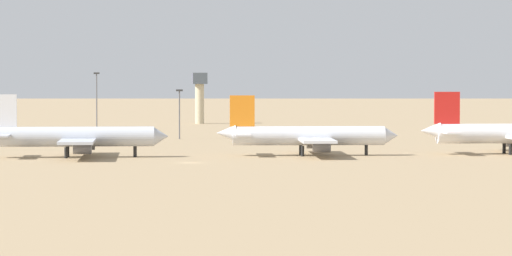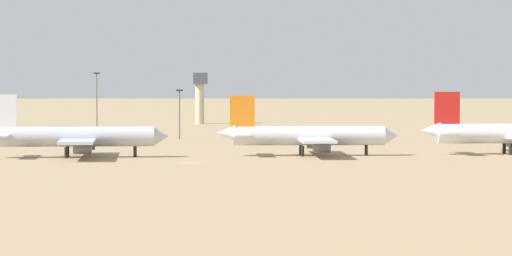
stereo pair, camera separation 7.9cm
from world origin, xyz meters
The scene contains 7 objects.
ground centered at (0.00, 0.00, 0.00)m, with size 4000.00×4000.00×0.00m, color #9E8460.
ridge_west centered at (2.19, 910.09, 33.80)m, with size 316.49×218.83×67.60m, color slate.
parked_jet_white_2 centered at (-22.95, 20.29, 4.38)m, with size 40.42×34.00×13.35m.
parked_jet_orange_3 centered at (27.25, 19.89, 4.28)m, with size 39.51×33.36×13.04m.
control_tower centered at (22.29, 214.42, 11.00)m, with size 5.20×5.20×18.23m.
light_pole_west centered at (5.91, 98.67, 7.93)m, with size 1.80×0.50×13.51m.
light_pole_mid centered at (-15.47, 148.92, 10.35)m, with size 1.80×0.50×18.21m.
Camera 2 is at (-22.99, -267.98, 17.45)m, focal length 95.16 mm.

